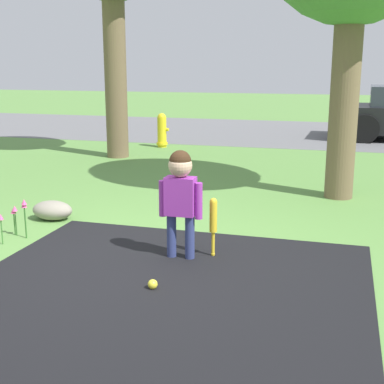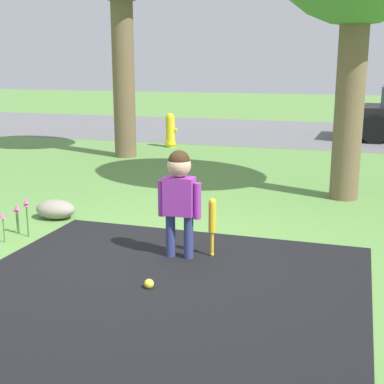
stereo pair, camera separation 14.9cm
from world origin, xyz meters
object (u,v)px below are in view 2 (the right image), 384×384
Objects in this scene: sports_ball at (149,284)px; fire_hydrant at (170,130)px; baseball_bat at (212,219)px; child at (179,189)px.

fire_hydrant reaches higher than sports_ball.
baseball_bat is at bearing 71.95° from sports_ball.
child is at bearing 89.61° from sports_ball.
sports_ball is 0.11× the size of fire_hydrant.
sports_ball is (-0.01, -0.78, -0.65)m from child.
sports_ball is at bearing -90.37° from child.
baseball_bat is 7.13m from fire_hydrant.
baseball_bat is 1.02m from sports_ball.
baseball_bat is at bearing 24.03° from child.
sports_ball is at bearing -108.05° from baseball_bat.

